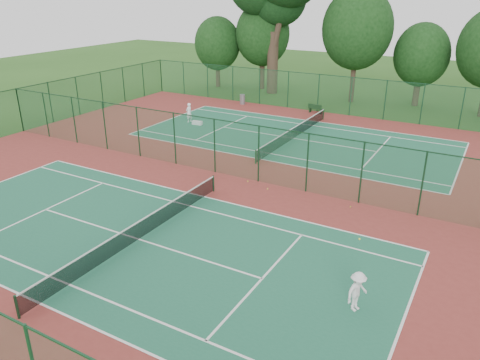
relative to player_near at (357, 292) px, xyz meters
The scene contains 18 objects.
ground 13.69m from the player_near, 138.50° to the left, with size 120.00×120.00×0.00m, color #29571B.
red_pad 13.69m from the player_near, 138.50° to the left, with size 40.00×36.00×0.01m, color maroon.
court_near 10.26m from the player_near, behind, with size 23.77×10.97×0.01m, color #1E6145.
court_far 20.77m from the player_near, 119.55° to the left, with size 23.77×10.97×0.01m, color #1F6447.
fence_north 28.94m from the player_near, 110.72° to the left, with size 40.00×0.09×3.50m.
fence_west 31.58m from the player_near, 163.33° to the left, with size 0.09×36.00×3.50m.
fence_divider 13.70m from the player_near, 138.50° to the left, with size 40.00×0.09×3.50m.
tennis_net_near 10.24m from the player_near, behind, with size 0.10×12.90×0.97m.
tennis_net_far 20.76m from the player_near, 119.55° to the left, with size 0.10×12.90×0.97m.
player_near is the anchor object (origin of this frame).
player_far 26.95m from the player_near, 138.15° to the left, with size 0.61×0.40×1.66m, color white.
trash_bin 32.54m from the player_near, 126.51° to the left, with size 0.53×0.53×0.96m, color gray.
bench 28.78m from the player_near, 113.98° to the left, with size 1.40×0.55×0.84m.
kit_bag 25.90m from the player_near, 137.17° to the left, with size 0.87×0.33×0.33m, color white.
stray_ball_a 11.25m from the player_near, 132.94° to the left, with size 0.07×0.07×0.07m, color #E9F338.
stray_ball_b 8.72m from the player_near, 108.35° to the left, with size 0.07×0.07×0.07m, color gold.
stray_ball_c 12.65m from the player_near, 136.71° to the left, with size 0.08×0.08×0.08m, color yellow.
evergreen_row 34.71m from the player_near, 106.29° to the left, with size 39.00×5.00×12.00m, color black, non-canonical shape.
Camera 1 is at (13.43, -23.22, 10.88)m, focal length 35.00 mm.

